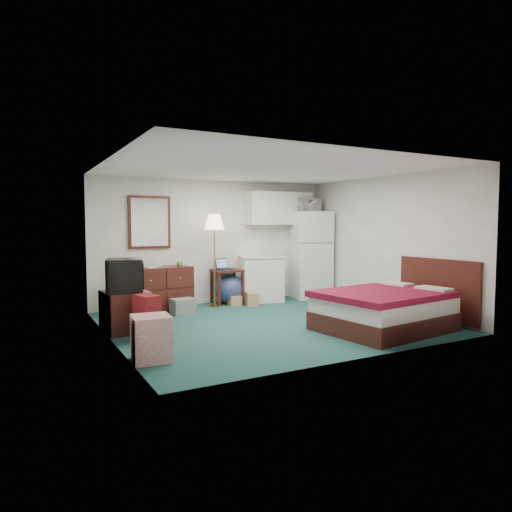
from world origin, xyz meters
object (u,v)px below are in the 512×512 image
kitchen_counter (261,279)px  dresser (159,289)px  suitcase (147,317)px  floor_lamp (215,261)px  bed (384,311)px  tv_stand (125,311)px  fridge (310,255)px  desk (227,287)px

kitchen_counter → dresser: bearing=-163.7°
dresser → suitcase: dresser is taller
floor_lamp → suitcase: bearing=-134.2°
floor_lamp → bed: 3.45m
tv_stand → suitcase: size_ratio=1.06×
tv_stand → suitcase: 0.63m
fridge → suitcase: size_ratio=3.00×
fridge → tv_stand: (-4.31, -1.35, -0.64)m
fridge → bed: bearing=-92.9°
desk → kitchen_counter: size_ratio=0.77×
floor_lamp → suitcase: (-1.85, -1.90, -0.59)m
dresser → floor_lamp: bearing=-15.1°
kitchen_counter → suitcase: (-2.95, -2.02, -0.15)m
bed → suitcase: bearing=153.7°
fridge → tv_stand: 4.56m
desk → bed: 3.40m
dresser → bed: dresser is taller
kitchen_counter → suitcase: 3.58m
dresser → bed: size_ratio=0.65×
floor_lamp → tv_stand: size_ratio=2.72×
floor_lamp → bed: floor_lamp is taller
dresser → tv_stand: bearing=-134.5°
fridge → suitcase: (-4.14, -1.96, -0.63)m
kitchen_counter → tv_stand: bearing=-140.3°
desk → fridge: 2.06m
desk → fridge: bearing=3.0°
bed → suitcase: 3.52m
dresser → tv_stand: (-0.91, -1.37, -0.10)m
floor_lamp → tv_stand: 2.46m
floor_lamp → desk: 0.66m
dresser → desk: (1.42, 0.06, -0.06)m
fridge → suitcase: bearing=-142.9°
kitchen_counter → tv_stand: 3.42m
fridge → bed: size_ratio=1.02×
desk → tv_stand: desk is taller
floor_lamp → suitcase: floor_lamp is taller
suitcase → tv_stand: bearing=89.8°
kitchen_counter → suitcase: bearing=-130.3°
dresser → suitcase: (-0.75, -1.98, -0.10)m
dresser → kitchen_counter: bearing=-9.9°
desk → tv_stand: size_ratio=1.06×
bed → dresser: bearing=122.3°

